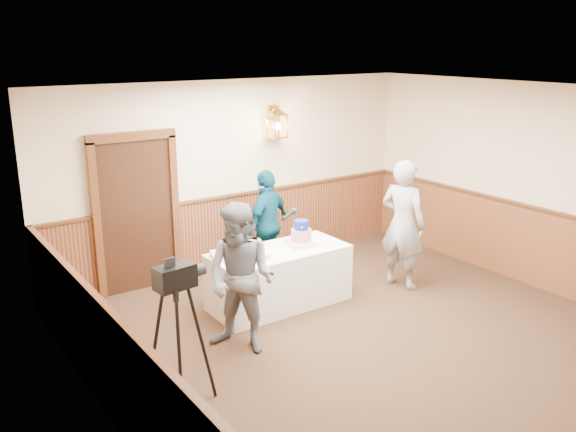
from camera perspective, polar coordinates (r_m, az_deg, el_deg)
name	(u,v)px	position (r m, az deg, el deg)	size (l,w,h in m)	color
ground	(401,356)	(6.94, 10.49, -12.79)	(7.00, 7.00, 0.00)	#301D12
room_shell	(374,214)	(6.63, 8.06, 0.17)	(6.02, 7.02, 2.81)	beige
display_table	(279,277)	(7.92, -0.83, -5.76)	(1.80, 0.80, 0.75)	white
tiered_cake	(301,236)	(7.92, 1.24, -1.85)	(0.35, 0.35, 0.34)	beige
sheet_cake_yellow	(257,257)	(7.46, -2.96, -3.86)	(0.29, 0.23, 0.06)	#FFDD98
sheet_cake_green	(223,255)	(7.56, -6.08, -3.62)	(0.30, 0.24, 0.07)	#A1C68C
interviewer	(241,279)	(6.65, -4.39, -5.87)	(1.56, 1.03, 1.68)	slate
baker	(403,224)	(8.49, 10.69, -0.76)	(0.66, 0.43, 1.80)	gray
assistant_p	(268,224)	(8.74, -1.90, -0.74)	(0.93, 0.39, 1.59)	#0B4056
tv_camera_rig	(179,348)	(5.71, -10.17, -12.08)	(0.57, 0.53, 1.45)	black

